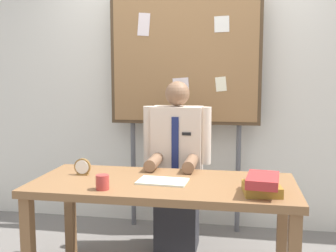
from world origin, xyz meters
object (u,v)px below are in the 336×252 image
bulletin_board (185,60)px  book_stack (262,184)px  desk (163,194)px  desk_clock (82,167)px  coffee_mug (102,182)px  open_notebook (162,181)px  person (177,173)px

bulletin_board → book_stack: bulletin_board is taller
desk → desk_clock: size_ratio=14.66×
bulletin_board → book_stack: 1.57m
coffee_mug → open_notebook: bearing=35.5°
bulletin_board → open_notebook: (-0.00, -1.05, -0.84)m
bulletin_board → desk_clock: size_ratio=18.52×
desk → open_notebook: open_notebook is taller
open_notebook → desk_clock: size_ratio=2.73×
bulletin_board → desk_clock: bearing=-122.0°
coffee_mug → bulletin_board: bearing=75.4°
open_notebook → bulletin_board: bearing=89.9°
desk → book_stack: 0.68m
desk → coffee_mug: coffee_mug is taller
person → book_stack: size_ratio=4.45×
desk → coffee_mug: size_ratio=18.83×
person → coffee_mug: 0.93m
desk → person: person is taller
bulletin_board → coffee_mug: (-0.33, -1.28, -0.80)m
desk → person: bearing=90.0°
book_stack → desk_clock: 1.26m
open_notebook → desk: bearing=82.8°
open_notebook → coffee_mug: size_ratio=3.50×
desk → book_stack: (0.63, -0.18, 0.14)m
desk → coffee_mug: 0.44m
open_notebook → person: bearing=89.8°
person → open_notebook: (-0.00, -0.62, 0.09)m
book_stack → open_notebook: size_ratio=0.96×
desk → bulletin_board: size_ratio=0.79×
open_notebook → desk_clock: 0.60m
desk → desk_clock: (-0.60, 0.07, 0.14)m
person → book_stack: person is taller
person → coffee_mug: person is taller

